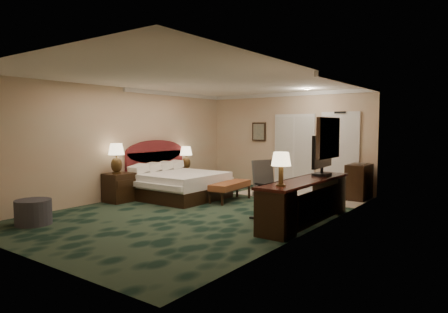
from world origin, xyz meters
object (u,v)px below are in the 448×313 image
Objects in this scene: lamp_far at (186,158)px; desk_chair at (271,192)px; bed at (179,185)px; nightstand_far at (188,179)px; desk at (306,201)px; bed_bench at (230,192)px; lamp_near at (116,158)px; nightstand_near at (119,187)px; minibar at (359,182)px; tv at (322,155)px; ottoman at (33,212)px.

lamp_far is 4.46m from desk_chair.
lamp_far is at bearing 124.62° from bed.
bed is 3.69× the size of nightstand_far.
desk_chair reaches higher than desk.
desk_chair is (1.81, -1.26, 0.34)m from bed_bench.
bed_bench is (2.05, 1.66, -0.80)m from lamp_near.
nightstand_far is 2.27m from bed_bench.
desk_chair is at bearing 5.26° from nightstand_near.
desk_chair reaches higher than minibar.
bed is 3.17m from desk_chair.
tv reaches higher than bed.
minibar is (3.94, 5.93, 0.20)m from ottoman.
desk_chair is at bearing -28.67° from nightstand_far.
bed is 1.75× the size of desk_chair.
bed_bench is at bearing 19.75° from bed.
desk_chair is at bearing -27.98° from lamp_far.
minibar is at bearing 85.38° from tv.
bed_bench is 4.24m from ottoman.
bed_bench is (1.24, 0.44, -0.09)m from bed.
lamp_far is 0.24× the size of desk.
desk is (3.59, -0.50, 0.09)m from bed.
bed reaches higher than ottoman.
tv is at bearing -12.65° from bed_bench.
ottoman is at bearing -142.39° from desk.
nightstand_far is at bearing 122.99° from bed.
lamp_far is 4.84m from ottoman.
ottoman is 5.47m from tv.
lamp_far is 0.77× the size of minibar.
nightstand_near is 2.50m from lamp_far.
minibar is at bearing 56.38° from ottoman.
lamp_far is at bearing 174.55° from desk_chair.
bed is 2.84× the size of lamp_near.
ottoman is at bearing -118.11° from bed_bench.
lamp_near is (0.04, -2.54, 0.75)m from nightstand_far.
desk_chair is at bearing -41.52° from bed_bench.
minibar is (2.40, 1.99, 0.20)m from bed_bench.
tv is 1.32m from desk_chair.
desk reaches higher than nightstand_near.
minibar reaches higher than nightstand_near.
bed is at bearing -172.48° from desk_chair.
desk_chair is (3.93, -2.09, -0.30)m from lamp_far.
minibar is (4.44, 3.61, 0.09)m from nightstand_near.
ottoman is 4.31m from desk_chair.
lamp_near reaches higher than lamp_far.
bed is 3.02× the size of lamp_far.
desk reaches higher than bed_bench.
nightstand_far is 4.63m from minibar.
ottoman is (0.50, -2.28, -0.80)m from lamp_near.
ottoman is 0.62× the size of tv.
desk_chair reaches higher than nightstand_near.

